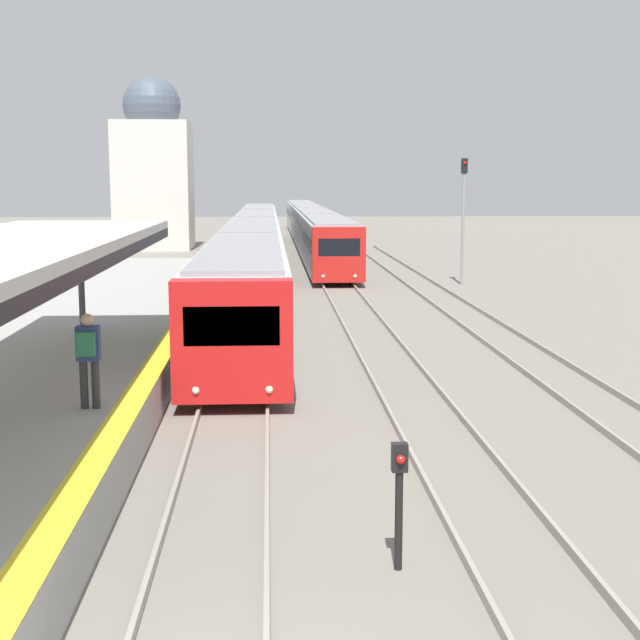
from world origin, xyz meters
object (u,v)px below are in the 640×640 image
Objects in this scene: train_far at (310,224)px; train_near at (255,241)px; person_on_platform at (88,353)px; signal_post_near at (399,491)px; signal_mast_far at (463,207)px.

train_near is at bearing -101.19° from train_far.
train_near is 1.08× the size of train_far.
person_on_platform reaches higher than signal_post_near.
train_near is 20.44m from train_far.
signal_post_near is at bearing -103.63° from signal_mast_far.
signal_mast_far is (9.91, -7.24, 2.02)m from train_near.
signal_mast_far is at bearing -77.72° from train_far.
person_on_platform is at bearing -114.91° from signal_mast_far.
signal_post_near is 32.12m from signal_mast_far.
person_on_platform is 54.06m from train_far.
train_far is (3.97, 20.05, -0.02)m from train_near.
train_far reaches higher than signal_post_near.
signal_mast_far is (7.54, 31.11, 2.63)m from signal_post_near.
person_on_platform is 0.03× the size of train_near.
train_near is 38.43m from signal_post_near.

